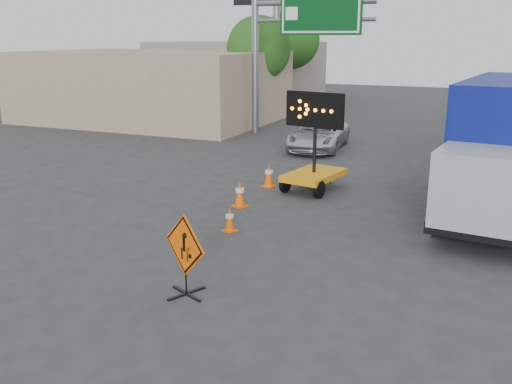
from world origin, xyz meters
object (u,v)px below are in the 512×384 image
Objects in this scene: arrow_board at (314,169)px; box_truck at (505,155)px; pickup_truck at (318,135)px; construction_sign at (185,253)px.

arrow_board is 5.71m from box_truck.
box_truck is at bearing 6.81° from arrow_board.
box_truck is (7.58, -7.14, 1.04)m from pickup_truck.
construction_sign is at bearing -117.59° from box_truck.
construction_sign is at bearing -87.02° from pickup_truck.
construction_sign is 0.36× the size of pickup_truck.
pickup_truck is at bearing 143.18° from box_truck.
construction_sign is 9.82m from box_truck.
arrow_board is at bearing -177.19° from box_truck.
construction_sign reaches higher than pickup_truck.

